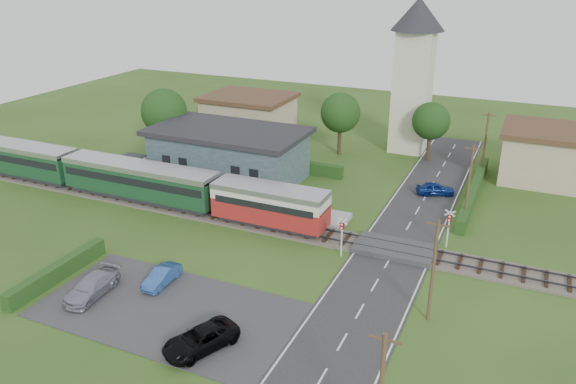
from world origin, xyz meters
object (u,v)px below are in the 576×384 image
at_px(equipment_hut, 132,168).
at_px(crossing_signal_far, 449,223).
at_px(car_park_blue, 162,276).
at_px(car_park_dark, 201,339).
at_px(station_building, 229,153).
at_px(pedestrian_far, 155,174).
at_px(train, 113,175).
at_px(car_park_silver, 92,286).
at_px(house_east, 545,154).
at_px(crossing_signal_near, 342,231).
at_px(pedestrian_near, 282,197).
at_px(church_tower, 414,65).
at_px(house_west, 249,116).
at_px(car_on_road, 435,189).

distance_m(equipment_hut, crossing_signal_far, 31.61).
height_order(car_park_blue, car_park_dark, car_park_dark).
xyz_separation_m(station_building, pedestrian_far, (-5.48, -5.42, -1.30)).
relative_size(train, car_park_silver, 9.36).
relative_size(house_east, crossing_signal_near, 2.69).
bearing_deg(crossing_signal_near, pedestrian_near, 143.30).
relative_size(church_tower, crossing_signal_near, 5.37).
relative_size(church_tower, house_east, 2.00).
bearing_deg(pedestrian_near, house_west, -48.80).
distance_m(car_park_silver, pedestrian_far, 20.03).
distance_m(train, house_west, 23.16).
relative_size(church_tower, car_park_silver, 3.81).
distance_m(house_west, pedestrian_near, 23.99).
bearing_deg(house_west, car_on_road, -21.23).
distance_m(station_building, house_east, 32.70).
bearing_deg(station_building, car_park_blue, -73.06).
bearing_deg(station_building, train, -130.32).
distance_m(train, crossing_signal_near, 24.15).
height_order(train, pedestrian_near, train).
bearing_deg(crossing_signal_far, car_park_dark, -120.17).
height_order(equipment_hut, house_east, house_east).
bearing_deg(crossing_signal_far, train, -175.62).
xyz_separation_m(station_building, church_tower, (15.00, 17.01, 7.53)).
xyz_separation_m(house_west, crossing_signal_far, (28.60, -20.61, -0.65)).
xyz_separation_m(church_tower, house_west, (-20.00, -3.00, -7.43)).
bearing_deg(car_park_silver, crossing_signal_near, 38.78).
relative_size(crossing_signal_near, car_on_road, 0.91).
bearing_deg(church_tower, house_west, -171.47).
distance_m(equipment_hut, house_east, 42.41).
xyz_separation_m(car_park_dark, pedestrian_far, (-18.10, 20.08, 0.67)).
bearing_deg(pedestrian_near, station_building, -26.70).
distance_m(crossing_signal_far, pedestrian_near, 14.96).
bearing_deg(crossing_signal_far, house_east, 71.92).
bearing_deg(pedestrian_near, car_park_silver, 78.20).
xyz_separation_m(crossing_signal_near, crossing_signal_far, (7.20, 4.80, 0.00)).
bearing_deg(station_building, church_tower, 48.59).
bearing_deg(train, house_east, 30.31).
bearing_deg(crossing_signal_far, car_park_blue, -141.32).
height_order(station_building, car_park_dark, station_building).
height_order(car_park_silver, pedestrian_far, pedestrian_far).
height_order(house_west, car_park_blue, house_west).
bearing_deg(church_tower, pedestrian_near, -105.57).
bearing_deg(pedestrian_far, car_on_road, -94.56).
bearing_deg(pedestrian_near, pedestrian_far, 5.40).
distance_m(church_tower, crossing_signal_far, 26.39).
distance_m(station_building, car_on_road, 21.20).
bearing_deg(house_east, church_tower, 165.07).
height_order(equipment_hut, pedestrian_far, equipment_hut).
relative_size(station_building, crossing_signal_near, 4.88).
relative_size(train, house_east, 4.91).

